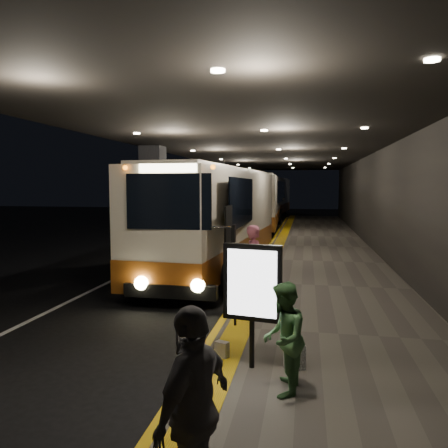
% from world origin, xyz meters
% --- Properties ---
extents(ground, '(90.00, 90.00, 0.00)m').
position_xyz_m(ground, '(0.00, 0.00, 0.00)').
color(ground, black).
extents(lane_line_white, '(0.12, 50.00, 0.01)m').
position_xyz_m(lane_line_white, '(-1.80, 5.00, 0.01)').
color(lane_line_white, silver).
rests_on(lane_line_white, ground).
extents(kerb_stripe_yellow, '(0.18, 50.00, 0.01)m').
position_xyz_m(kerb_stripe_yellow, '(2.35, 5.00, 0.01)').
color(kerb_stripe_yellow, gold).
rests_on(kerb_stripe_yellow, ground).
extents(sidewalk, '(4.50, 50.00, 0.15)m').
position_xyz_m(sidewalk, '(4.75, 5.00, 0.07)').
color(sidewalk, '#514C44').
rests_on(sidewalk, ground).
extents(tactile_strip, '(0.50, 50.00, 0.01)m').
position_xyz_m(tactile_strip, '(2.85, 5.00, 0.16)').
color(tactile_strip, gold).
rests_on(tactile_strip, sidewalk).
extents(terminal_wall, '(0.10, 50.00, 6.00)m').
position_xyz_m(terminal_wall, '(7.00, 5.00, 3.00)').
color(terminal_wall, black).
rests_on(terminal_wall, ground).
extents(support_columns, '(0.80, 24.80, 4.40)m').
position_xyz_m(support_columns, '(-1.50, 4.00, 2.20)').
color(support_columns, black).
rests_on(support_columns, ground).
extents(canopy, '(9.00, 50.00, 0.40)m').
position_xyz_m(canopy, '(2.50, 5.00, 4.60)').
color(canopy, black).
rests_on(canopy, support_columns).
extents(coach_main, '(3.00, 11.18, 3.45)m').
position_xyz_m(coach_main, '(1.03, 3.48, 1.66)').
color(coach_main, beige).
rests_on(coach_main, ground).
extents(coach_second, '(2.77, 11.38, 3.55)m').
position_xyz_m(coach_second, '(1.04, 18.09, 1.71)').
color(coach_second, beige).
rests_on(coach_second, ground).
extents(coach_third, '(2.97, 11.57, 3.60)m').
position_xyz_m(coach_third, '(0.80, 30.55, 1.73)').
color(coach_third, beige).
rests_on(coach_third, ground).
extents(passenger_boarding, '(0.60, 0.76, 1.85)m').
position_xyz_m(passenger_boarding, '(2.89, -0.98, 1.07)').
color(passenger_boarding, '#B3536F').
rests_on(passenger_boarding, sidewalk).
extents(passenger_waiting_green, '(0.50, 0.76, 1.51)m').
position_xyz_m(passenger_waiting_green, '(3.84, -5.73, 0.91)').
color(passenger_waiting_green, '#427742').
rests_on(passenger_waiting_green, sidewalk).
extents(passenger_waiting_grey, '(0.84, 1.17, 1.81)m').
position_xyz_m(passenger_waiting_grey, '(3.20, -8.03, 1.05)').
color(passenger_waiting_grey, '#57565B').
rests_on(passenger_waiting_grey, sidewalk).
extents(bag_polka, '(0.34, 0.23, 0.38)m').
position_xyz_m(bag_polka, '(3.98, -4.95, 0.34)').
color(bag_polka, black).
rests_on(bag_polka, sidewalk).
extents(bag_plain, '(0.24, 0.20, 0.27)m').
position_xyz_m(bag_plain, '(2.80, -4.70, 0.28)').
color(bag_plain, '#ADA6A2').
rests_on(bag_plain, sidewalk).
extents(info_sign, '(0.91, 0.26, 1.92)m').
position_xyz_m(info_sign, '(3.32, -5.00, 1.45)').
color(info_sign, black).
rests_on(info_sign, sidewalk).
extents(stanchion_post, '(0.05, 0.05, 1.08)m').
position_xyz_m(stanchion_post, '(2.75, -3.06, 0.69)').
color(stanchion_post, black).
rests_on(stanchion_post, sidewalk).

